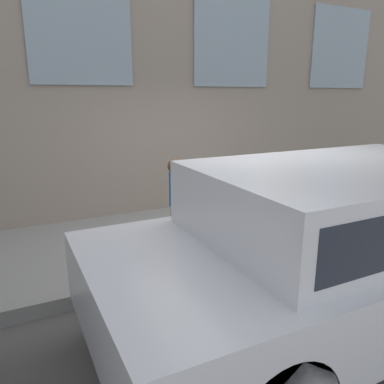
{
  "coord_description": "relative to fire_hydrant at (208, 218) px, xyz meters",
  "views": [
    {
      "loc": [
        -3.69,
        2.54,
        2.21
      ],
      "look_at": [
        0.6,
        0.41,
        0.97
      ],
      "focal_mm": 35.0,
      "sensor_mm": 36.0,
      "label": 1
    }
  ],
  "objects": [
    {
      "name": "fire_hydrant",
      "position": [
        0.0,
        0.0,
        0.0
      ],
      "size": [
        0.37,
        0.48,
        0.84
      ],
      "color": "red",
      "rests_on": "sidewalk"
    },
    {
      "name": "person",
      "position": [
        0.17,
        0.4,
        0.32
      ],
      "size": [
        0.3,
        0.2,
        1.25
      ],
      "rotation": [
        0.0,
        0.0,
        0.91
      ],
      "color": "#726651",
      "rests_on": "sidewalk"
    },
    {
      "name": "ground_plane",
      "position": [
        -0.51,
        -0.21,
        -0.61
      ],
      "size": [
        80.0,
        80.0,
        0.0
      ],
      "primitive_type": "plane",
      "color": "#514F4C"
    },
    {
      "name": "parked_truck_silver_near",
      "position": [
        -1.89,
        -0.4,
        0.35
      ],
      "size": [
        2.04,
        4.62,
        1.61
      ],
      "color": "black",
      "rests_on": "ground_plane"
    },
    {
      "name": "sidewalk",
      "position": [
        0.75,
        -0.21,
        -0.52
      ],
      "size": [
        2.52,
        60.0,
        0.17
      ],
      "color": "gray",
      "rests_on": "ground_plane"
    }
  ]
}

